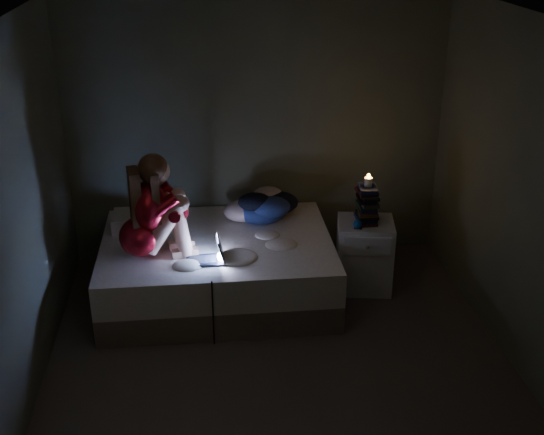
{
  "coord_description": "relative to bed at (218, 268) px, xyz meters",
  "views": [
    {
      "loc": [
        -0.53,
        -4.4,
        3.25
      ],
      "look_at": [
        0.05,
        1.0,
        0.8
      ],
      "focal_mm": 45.45,
      "sensor_mm": 36.0,
      "label": 1
    }
  ],
  "objects": [
    {
      "name": "wall_back",
      "position": [
        0.43,
        0.81,
        1.02
      ],
      "size": [
        3.6,
        0.02,
        2.6
      ],
      "primitive_type": "cube",
      "color": "#44473D",
      "rests_on": "ground"
    },
    {
      "name": "bed",
      "position": [
        0.0,
        0.0,
        0.0
      ],
      "size": [
        2.03,
        1.52,
        0.56
      ],
      "primitive_type": null,
      "color": "#BBB7AF",
      "rests_on": "ground"
    },
    {
      "name": "clothes_pile",
      "position": [
        0.43,
        0.38,
        0.43
      ],
      "size": [
        0.62,
        0.56,
        0.31
      ],
      "primitive_type": null,
      "rotation": [
        0.0,
        0.0,
        0.34
      ],
      "color": "navy",
      "rests_on": "bed"
    },
    {
      "name": "phone",
      "position": [
        1.28,
        -0.08,
        0.39
      ],
      "size": [
        0.09,
        0.15,
        0.01
      ],
      "primitive_type": "cube",
      "rotation": [
        0.0,
        0.0,
        -0.19
      ],
      "color": "black",
      "rests_on": "nightstand"
    },
    {
      "name": "floor",
      "position": [
        0.43,
        -1.1,
        -0.29
      ],
      "size": [
        3.6,
        3.8,
        0.02
      ],
      "primitive_type": "cube",
      "color": "#403733",
      "rests_on": "ground"
    },
    {
      "name": "wall_left",
      "position": [
        -1.38,
        -1.1,
        1.02
      ],
      "size": [
        0.02,
        3.8,
        2.6
      ],
      "primitive_type": "cube",
      "color": "#44473D",
      "rests_on": "ground"
    },
    {
      "name": "nightstand",
      "position": [
        1.35,
        0.01,
        0.05
      ],
      "size": [
        0.56,
        0.52,
        0.66
      ],
      "primitive_type": "cube",
      "rotation": [
        0.0,
        0.0,
        -0.17
      ],
      "color": "silver",
      "rests_on": "ground"
    },
    {
      "name": "book_stack",
      "position": [
        1.35,
        0.01,
        0.57
      ],
      "size": [
        0.19,
        0.25,
        0.37
      ],
      "primitive_type": null,
      "color": "black",
      "rests_on": "nightstand"
    },
    {
      "name": "candle",
      "position": [
        1.35,
        0.01,
        0.79
      ],
      "size": [
        0.07,
        0.07,
        0.08
      ],
      "primitive_type": "cylinder",
      "color": "beige",
      "rests_on": "book_stack"
    },
    {
      "name": "blue_orb",
      "position": [
        1.26,
        -0.12,
        0.42
      ],
      "size": [
        0.08,
        0.08,
        0.08
      ],
      "primitive_type": "sphere",
      "color": "navy",
      "rests_on": "nightstand"
    },
    {
      "name": "wall_right",
      "position": [
        2.24,
        -1.1,
        1.02
      ],
      "size": [
        0.02,
        3.8,
        2.6
      ],
      "primitive_type": "cube",
      "color": "#44473D",
      "rests_on": "ground"
    },
    {
      "name": "woman",
      "position": [
        -0.63,
        -0.26,
        0.73
      ],
      "size": [
        0.62,
        0.46,
        0.91
      ],
      "primitive_type": null,
      "rotation": [
        0.0,
        0.0,
        0.18
      ],
      "color": "maroon",
      "rests_on": "bed"
    },
    {
      "name": "ceiling",
      "position": [
        0.43,
        -1.1,
        2.33
      ],
      "size": [
        3.6,
        3.8,
        0.02
      ],
      "primitive_type": "cube",
      "color": "silver",
      "rests_on": "ground"
    },
    {
      "name": "pillow",
      "position": [
        -0.69,
        0.34,
        0.35
      ],
      "size": [
        0.48,
        0.34,
        0.14
      ],
      "primitive_type": "cube",
      "color": "white",
      "rests_on": "bed"
    },
    {
      "name": "laptop",
      "position": [
        -0.11,
        -0.4,
        0.39
      ],
      "size": [
        0.32,
        0.23,
        0.22
      ],
      "primitive_type": null,
      "rotation": [
        0.0,
        0.0,
        0.02
      ],
      "color": "black",
      "rests_on": "bed"
    },
    {
      "name": "wall_front",
      "position": [
        0.43,
        -3.01,
        1.02
      ],
      "size": [
        3.6,
        0.02,
        2.6
      ],
      "primitive_type": "cube",
      "color": "#44473D",
      "rests_on": "ground"
    }
  ]
}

